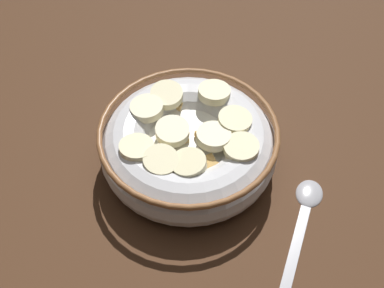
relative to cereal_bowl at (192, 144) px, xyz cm
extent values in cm
cube|color=#472B19|center=(0.01, 0.01, -3.97)|extent=(119.98, 119.98, 2.00)
cylinder|color=silver|center=(0.01, 0.01, -2.67)|extent=(10.06, 10.06, 0.60)
torus|color=silver|center=(0.01, 0.01, -0.32)|extent=(18.29, 18.29, 5.31)
torus|color=brown|center=(0.01, 0.01, 2.04)|extent=(18.34, 18.34, 0.60)
cylinder|color=white|center=(0.01, 0.01, 0.62)|extent=(15.10, 15.10, 0.40)
cube|color=#AD7F42|center=(-4.23, 3.98, 1.23)|extent=(1.52, 1.59, 0.85)
cube|color=#AD7F42|center=(5.25, -3.23, 1.20)|extent=(1.92, 1.95, 0.80)
cube|color=tan|center=(-0.13, -0.84, 1.14)|extent=(1.89, 1.91, 0.70)
cube|color=#B78947|center=(-0.13, 1.57, 1.23)|extent=(1.96, 2.00, 0.83)
cube|color=tan|center=(1.63, -3.94, 1.19)|extent=(1.98, 2.00, 0.80)
cube|color=#B78947|center=(-3.52, -5.52, 1.23)|extent=(2.09, 2.09, 0.69)
cube|color=#B78947|center=(5.49, 0.37, 1.22)|extent=(1.73, 1.70, 0.73)
cube|color=tan|center=(3.45, 1.89, 1.31)|extent=(2.03, 2.00, 0.85)
cube|color=#B78947|center=(-3.67, -4.18, 1.21)|extent=(2.10, 2.12, 0.87)
cube|color=tan|center=(-4.81, -1.19, 1.14)|extent=(2.03, 2.02, 0.75)
cube|color=#AD7F42|center=(-6.05, -1.82, 1.32)|extent=(1.84, 1.87, 0.73)
cube|color=#B78947|center=(4.43, 3.26, 1.28)|extent=(1.87, 1.89, 0.73)
cylinder|color=beige|center=(2.23, -5.00, 2.17)|extent=(4.44, 4.42, 1.43)
cylinder|color=beige|center=(3.99, 0.32, 1.98)|extent=(4.88, 4.93, 1.51)
cylinder|color=#F9EFC6|center=(-0.38, -1.59, 2.11)|extent=(4.23, 4.20, 1.21)
cylinder|color=#F9EFC6|center=(-3.10, -4.29, 2.12)|extent=(4.46, 4.48, 1.06)
cylinder|color=#F4EABC|center=(-5.09, 2.78, 2.36)|extent=(3.98, 3.96, 1.38)
cylinder|color=beige|center=(3.73, -2.65, 2.08)|extent=(3.72, 3.68, 1.60)
cylinder|color=beige|center=(2.36, 5.11, 2.26)|extent=(4.40, 4.40, 1.14)
cylinder|color=#F9EFC6|center=(0.91, 2.49, 2.32)|extent=(4.57, 4.56, 1.17)
cylinder|color=beige|center=(-1.12, 4.70, 2.33)|extent=(4.59, 4.64, 1.31)
cylinder|color=beige|center=(-5.01, -2.26, 2.15)|extent=(4.70, 4.64, 1.49)
ellipsoid|color=#A5A5AD|center=(4.27, 12.34, -2.57)|extent=(4.20, 3.79, 0.80)
cube|color=#A5A5AD|center=(11.67, 9.57, -2.79)|extent=(11.90, 5.27, 0.36)
camera|label=1|loc=(32.24, -0.35, 39.87)|focal=46.64mm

